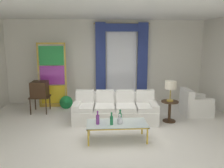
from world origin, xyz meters
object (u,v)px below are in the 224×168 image
(coffee_table, at_px, (117,124))
(stained_glass_divider, at_px, (52,77))
(peacock_figurine, at_px, (66,103))
(table_lamp_brass, at_px, (171,86))
(round_side_table, at_px, (170,109))
(armchair_white, at_px, (194,105))
(bottle_amber_squat, at_px, (98,119))
(bottle_crystal_tall, at_px, (111,120))
(bottle_ruby_flask, at_px, (120,120))
(bottle_blue_decanter, at_px, (120,117))
(couch_white_long, at_px, (115,110))
(vintage_tv, at_px, (40,90))

(coffee_table, relative_size, stained_glass_divider, 0.63)
(peacock_figurine, relative_size, table_lamp_brass, 1.05)
(stained_glass_divider, relative_size, round_side_table, 3.70)
(peacock_figurine, bearing_deg, armchair_white, -12.41)
(bottle_amber_squat, relative_size, round_side_table, 0.53)
(bottle_crystal_tall, height_order, peacock_figurine, bottle_crystal_tall)
(bottle_amber_squat, distance_m, stained_glass_divider, 3.35)
(bottle_crystal_tall, xyz_separation_m, bottle_amber_squat, (-0.31, 0.06, 0.01))
(bottle_amber_squat, relative_size, table_lamp_brass, 0.55)
(coffee_table, bearing_deg, round_side_table, 35.05)
(bottle_ruby_flask, distance_m, stained_glass_divider, 3.61)
(bottle_ruby_flask, bearing_deg, bottle_blue_decanter, 79.13)
(coffee_table, distance_m, peacock_figurine, 2.97)
(bottle_ruby_flask, distance_m, armchair_white, 3.06)
(couch_white_long, relative_size, bottle_ruby_flask, 10.61)
(armchair_white, bearing_deg, stained_glass_divider, 164.83)
(vintage_tv, xyz_separation_m, table_lamp_brass, (3.84, -1.19, 0.30))
(coffee_table, height_order, armchair_white, armchair_white)
(bottle_amber_squat, bearing_deg, bottle_blue_decanter, 14.23)
(couch_white_long, height_order, table_lamp_brass, table_lamp_brass)
(bottle_blue_decanter, distance_m, stained_glass_divider, 3.51)
(coffee_table, height_order, stained_glass_divider, stained_glass_divider)
(coffee_table, bearing_deg, bottle_blue_decanter, 44.13)
(bottle_ruby_flask, height_order, peacock_figurine, bottle_ruby_flask)
(vintage_tv, bearing_deg, coffee_table, -45.98)
(armchair_white, distance_m, round_side_table, 1.12)
(stained_glass_divider, bearing_deg, coffee_table, -56.44)
(stained_glass_divider, distance_m, table_lamp_brass, 3.95)
(bottle_amber_squat, xyz_separation_m, stained_glass_divider, (-1.49, 2.96, 0.52))
(couch_white_long, height_order, bottle_crystal_tall, couch_white_long)
(stained_glass_divider, bearing_deg, round_side_table, -26.73)
(couch_white_long, bearing_deg, table_lamp_brass, -6.96)
(bottle_crystal_tall, bearing_deg, peacock_figurine, 116.47)
(vintage_tv, height_order, stained_glass_divider, stained_glass_divider)
(bottle_ruby_flask, bearing_deg, bottle_amber_squat, 179.88)
(vintage_tv, bearing_deg, stained_glass_divider, 61.96)
(coffee_table, bearing_deg, bottle_ruby_flask, -42.80)
(couch_white_long, distance_m, round_side_table, 1.54)
(stained_glass_divider, bearing_deg, bottle_crystal_tall, -59.22)
(bottle_ruby_flask, bearing_deg, coffee_table, 137.20)
(round_side_table, bearing_deg, peacock_figurine, 154.78)
(couch_white_long, bearing_deg, peacock_figurine, 140.80)
(stained_glass_divider, bearing_deg, couch_white_long, -38.44)
(couch_white_long, bearing_deg, bottle_ruby_flask, -90.89)
(bottle_blue_decanter, xyz_separation_m, stained_glass_divider, (-2.01, 2.82, 0.53))
(couch_white_long, distance_m, stained_glass_divider, 2.67)
(bottle_amber_squat, bearing_deg, vintage_tv, 127.21)
(armchair_white, relative_size, table_lamp_brass, 1.49)
(bottle_ruby_flask, relative_size, round_side_table, 0.38)
(bottle_blue_decanter, relative_size, stained_glass_divider, 0.13)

